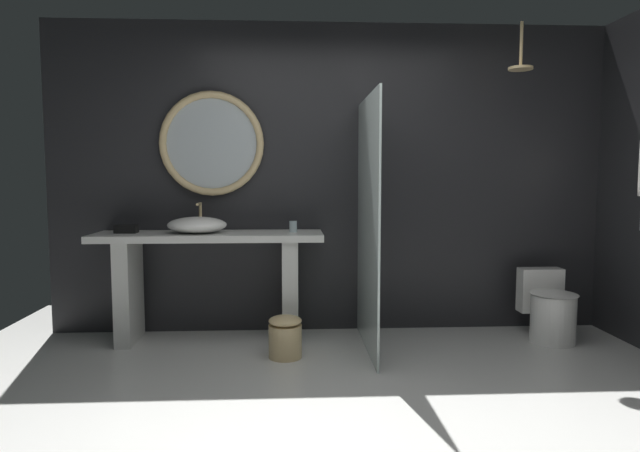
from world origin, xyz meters
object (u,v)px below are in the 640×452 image
object	(u,v)px
waste_bin	(285,336)
tumbler_cup	(293,226)
rain_shower_head	(521,63)
toilet	(549,310)
vessel_sink	(197,225)
tissue_box	(126,229)
round_wall_mirror	(212,144)

from	to	relation	value
waste_bin	tumbler_cup	bearing A→B (deg)	82.54
rain_shower_head	toilet	world-z (taller)	rain_shower_head
vessel_sink	tissue_box	bearing A→B (deg)	175.68
round_wall_mirror	rain_shower_head	distance (m)	2.53
waste_bin	toilet	bearing A→B (deg)	8.43
rain_shower_head	round_wall_mirror	bearing A→B (deg)	170.52
vessel_sink	round_wall_mirror	bearing A→B (deg)	70.72
tumbler_cup	round_wall_mirror	size ratio (longest dim) A/B	0.11
vessel_sink	tissue_box	size ratio (longest dim) A/B	2.73
round_wall_mirror	toilet	distance (m)	3.07
rain_shower_head	toilet	distance (m)	1.96
tissue_box	waste_bin	size ratio (longest dim) A/B	0.55
rain_shower_head	waste_bin	size ratio (longest dim) A/B	1.16
tissue_box	toilet	size ratio (longest dim) A/B	0.30
tissue_box	rain_shower_head	size ratio (longest dim) A/B	0.47
vessel_sink	tumbler_cup	bearing A→B (deg)	2.75
tumbler_cup	toilet	distance (m)	2.18
tumbler_cup	toilet	bearing A→B (deg)	-4.47
vessel_sink	rain_shower_head	world-z (taller)	rain_shower_head
vessel_sink	rain_shower_head	xyz separation A→B (m)	(2.51, -0.15, 1.25)
tissue_box	round_wall_mirror	distance (m)	0.97
tissue_box	round_wall_mirror	world-z (taller)	round_wall_mirror
tissue_box	waste_bin	xyz separation A→B (m)	(1.26, -0.48, -0.75)
vessel_sink	waste_bin	xyz separation A→B (m)	(0.70, -0.44, -0.78)
tissue_box	round_wall_mirror	bearing A→B (deg)	18.14
tissue_box	waste_bin	bearing A→B (deg)	-20.93
tumbler_cup	tissue_box	world-z (taller)	tumbler_cup
tumbler_cup	rain_shower_head	size ratio (longest dim) A/B	0.25
round_wall_mirror	vessel_sink	bearing A→B (deg)	-109.28
round_wall_mirror	tumbler_cup	bearing A→B (deg)	-18.21
vessel_sink	tumbler_cup	size ratio (longest dim) A/B	5.08
vessel_sink	rain_shower_head	bearing A→B (deg)	-3.36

